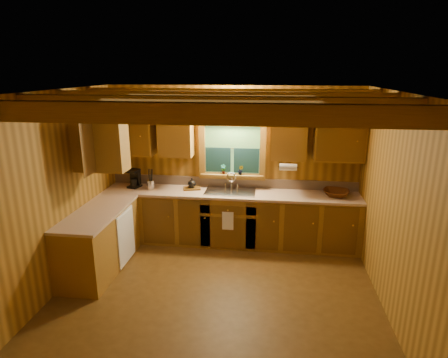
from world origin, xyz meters
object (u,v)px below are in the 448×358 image
object	(u,v)px
sink	(230,194)
wicker_basket	(336,193)
cutting_board	(192,188)
coffee_maker	(135,178)

from	to	relation	value
sink	wicker_basket	bearing A→B (deg)	0.02
cutting_board	wicker_basket	bearing A→B (deg)	-16.89
coffee_maker	cutting_board	distance (m)	1.01
sink	coffee_maker	world-z (taller)	coffee_maker
sink	cutting_board	bearing A→B (deg)	174.57
coffee_maker	cutting_board	bearing A→B (deg)	14.53
coffee_maker	wicker_basket	bearing A→B (deg)	13.63
sink	wicker_basket	world-z (taller)	sink
cutting_board	sink	bearing A→B (deg)	-20.81
coffee_maker	wicker_basket	distance (m)	3.36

